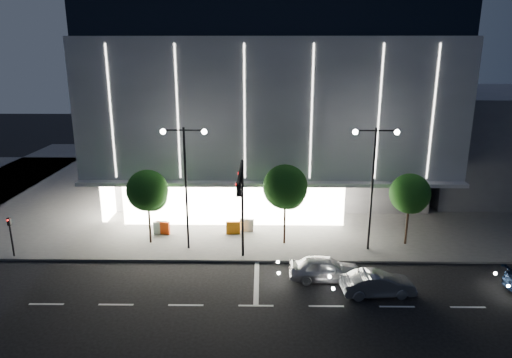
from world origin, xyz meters
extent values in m
plane|color=black|center=(0.00, 0.00, 0.00)|extent=(160.00, 160.00, 0.00)
cube|color=#474747|center=(5.00, 24.00, 0.07)|extent=(70.00, 40.00, 0.15)
cube|color=#4C4C51|center=(3.00, 24.00, 2.00)|extent=(28.00, 21.00, 4.00)
cube|color=gray|center=(3.00, 22.00, 9.50)|extent=(30.00, 25.00, 11.00)
cube|color=black|center=(3.00, 22.00, 16.50)|extent=(29.40, 24.50, 3.00)
cube|color=white|center=(0.00, 10.70, 2.00)|extent=(18.00, 0.40, 3.60)
cube|color=white|center=(-10.80, 16.00, 2.00)|extent=(0.40, 10.00, 3.60)
cube|color=gray|center=(3.00, 9.70, 4.10)|extent=(30.00, 2.00, 0.30)
cube|color=white|center=(3.00, 9.48, 9.50)|extent=(24.00, 0.06, 10.00)
cube|color=#4C4C51|center=(26.00, 24.00, 5.00)|extent=(16.00, 20.00, 10.00)
cylinder|color=black|center=(1.00, 4.80, 3.50)|extent=(0.18, 0.18, 7.00)
cylinder|color=black|center=(1.00, 1.90, 7.00)|extent=(0.14, 5.80, 0.14)
cube|color=black|center=(1.00, 2.60, 6.40)|extent=(0.28, 0.18, 0.85)
cube|color=black|center=(1.00, 0.20, 6.40)|extent=(0.28, 0.18, 0.85)
sphere|color=#FF0C0C|center=(0.88, 2.60, 6.70)|extent=(0.14, 0.14, 0.14)
cylinder|color=black|center=(-3.00, 6.00, 4.50)|extent=(0.16, 0.16, 9.00)
cylinder|color=black|center=(-3.70, 6.00, 8.80)|extent=(1.40, 0.10, 0.10)
cylinder|color=black|center=(-2.30, 6.00, 8.80)|extent=(1.40, 0.10, 0.10)
sphere|color=white|center=(-4.40, 6.00, 8.70)|extent=(0.36, 0.36, 0.36)
sphere|color=white|center=(-1.60, 6.00, 8.70)|extent=(0.36, 0.36, 0.36)
cylinder|color=black|center=(10.00, 6.00, 4.50)|extent=(0.16, 0.16, 9.00)
cylinder|color=black|center=(9.30, 6.00, 8.80)|extent=(1.40, 0.10, 0.10)
cylinder|color=black|center=(10.70, 6.00, 8.80)|extent=(1.40, 0.10, 0.10)
sphere|color=white|center=(8.60, 6.00, 8.70)|extent=(0.36, 0.36, 0.36)
sphere|color=white|center=(11.40, 6.00, 8.70)|extent=(0.36, 0.36, 0.36)
cylinder|color=black|center=(-15.00, 4.50, 1.50)|extent=(0.12, 0.12, 3.00)
cube|color=black|center=(-15.00, 4.50, 2.70)|extent=(0.22, 0.16, 0.55)
sphere|color=#FF0C0C|center=(-15.00, 4.39, 2.85)|extent=(0.10, 0.10, 0.10)
cylinder|color=black|center=(-6.00, 7.00, 1.89)|extent=(0.16, 0.16, 3.78)
sphere|color=#173E10|center=(-6.00, 7.00, 4.21)|extent=(3.02, 3.02, 3.02)
sphere|color=#173E10|center=(-5.70, 7.20, 3.67)|extent=(2.16, 2.16, 2.16)
sphere|color=#173E10|center=(-6.25, 6.85, 3.89)|extent=(1.94, 1.94, 1.94)
cylinder|color=black|center=(4.00, 7.00, 2.03)|extent=(0.16, 0.16, 4.06)
sphere|color=#173E10|center=(4.00, 7.00, 4.52)|extent=(3.25, 3.25, 3.25)
sphere|color=#173E10|center=(4.30, 7.20, 3.94)|extent=(2.32, 2.32, 2.32)
sphere|color=#173E10|center=(3.75, 6.85, 4.18)|extent=(2.09, 2.09, 2.09)
cylinder|color=black|center=(13.00, 7.00, 1.82)|extent=(0.16, 0.16, 3.64)
sphere|color=#173E10|center=(13.00, 7.00, 4.06)|extent=(2.91, 2.91, 2.91)
sphere|color=#173E10|center=(13.30, 7.20, 3.54)|extent=(2.08, 2.08, 2.08)
sphere|color=#173E10|center=(12.75, 6.85, 3.74)|extent=(1.87, 1.87, 1.87)
imported|color=#ABACB3|center=(6.31, 1.64, 0.77)|extent=(4.53, 1.88, 1.54)
imported|color=#979A9E|center=(9.18, -0.17, 0.71)|extent=(4.44, 1.89, 1.43)
cube|color=#FF3E0E|center=(-5.42, 8.62, 0.65)|extent=(1.13, 0.49, 1.00)
cube|color=white|center=(-5.61, 8.67, 0.65)|extent=(1.13, 0.49, 1.00)
cube|color=#C9640B|center=(0.08, 8.70, 0.65)|extent=(1.11, 0.31, 1.00)
cube|color=#BBBBBB|center=(1.14, 9.32, 0.65)|extent=(1.13, 0.46, 1.00)
camera|label=1|loc=(2.32, -24.49, 13.96)|focal=32.00mm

